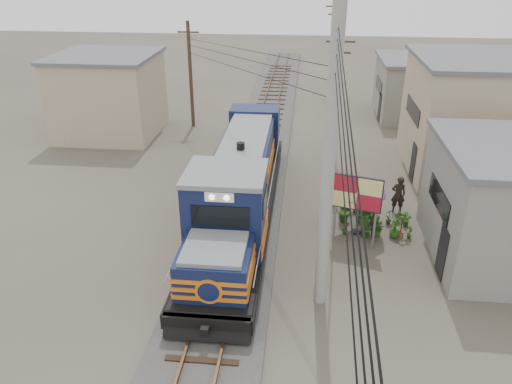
# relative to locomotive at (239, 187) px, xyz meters

# --- Properties ---
(ground) EXTENTS (120.00, 120.00, 0.00)m
(ground) POSITION_rel_locomotive_xyz_m (0.00, -4.79, -1.71)
(ground) COLOR #473F35
(ground) RESTS_ON ground
(ballast) EXTENTS (3.60, 70.00, 0.16)m
(ballast) POSITION_rel_locomotive_xyz_m (0.00, 5.21, -1.63)
(ballast) COLOR #595651
(ballast) RESTS_ON ground
(track) EXTENTS (1.15, 70.00, 0.12)m
(track) POSITION_rel_locomotive_xyz_m (0.00, 5.21, -1.45)
(track) COLOR #51331E
(track) RESTS_ON ground
(locomotive) EXTENTS (2.90, 15.80, 3.91)m
(locomotive) POSITION_rel_locomotive_xyz_m (0.00, 0.00, 0.00)
(locomotive) COLOR black
(locomotive) RESTS_ON ground
(utility_pole_main) EXTENTS (0.40, 0.40, 10.00)m
(utility_pole_main) POSITION_rel_locomotive_xyz_m (3.50, -5.29, 3.29)
(utility_pole_main) COLOR #9E9B93
(utility_pole_main) RESTS_ON ground
(wooden_pole_mid) EXTENTS (1.60, 0.24, 7.00)m
(wooden_pole_mid) POSITION_rel_locomotive_xyz_m (4.50, 9.21, 1.96)
(wooden_pole_mid) COLOR #4C3826
(wooden_pole_mid) RESTS_ON ground
(wooden_pole_far) EXTENTS (1.60, 0.24, 7.50)m
(wooden_pole_far) POSITION_rel_locomotive_xyz_m (4.80, 23.21, 2.22)
(wooden_pole_far) COLOR #4C3826
(wooden_pole_far) RESTS_ON ground
(wooden_pole_left) EXTENTS (1.60, 0.24, 7.00)m
(wooden_pole_left) POSITION_rel_locomotive_xyz_m (-5.00, 13.21, 1.96)
(wooden_pole_left) COLOR #4C3826
(wooden_pole_left) RESTS_ON ground
(power_lines) EXTENTS (9.65, 19.00, 3.30)m
(power_lines) POSITION_rel_locomotive_xyz_m (-0.14, 3.70, 5.85)
(power_lines) COLOR black
(power_lines) RESTS_ON ground
(shophouse_mid) EXTENTS (8.40, 7.35, 6.20)m
(shophouse_mid) POSITION_rel_locomotive_xyz_m (12.50, 7.21, 1.40)
(shophouse_mid) COLOR tan
(shophouse_mid) RESTS_ON ground
(shophouse_back) EXTENTS (6.30, 6.30, 4.20)m
(shophouse_back) POSITION_rel_locomotive_xyz_m (11.00, 17.21, 0.40)
(shophouse_back) COLOR gray
(shophouse_back) RESTS_ON ground
(shophouse_left) EXTENTS (6.30, 6.30, 5.20)m
(shophouse_left) POSITION_rel_locomotive_xyz_m (-10.00, 11.21, 0.90)
(shophouse_left) COLOR tan
(shophouse_left) RESTS_ON ground
(billboard) EXTENTS (1.96, 0.68, 3.10)m
(billboard) POSITION_rel_locomotive_xyz_m (4.91, -1.43, 0.57)
(billboard) COLOR #99999E
(billboard) RESTS_ON ground
(market_umbrella) EXTENTS (2.84, 2.84, 2.50)m
(market_umbrella) POSITION_rel_locomotive_xyz_m (5.14, -0.45, 0.49)
(market_umbrella) COLOR black
(market_umbrella) RESTS_ON ground
(vendor) EXTENTS (0.66, 0.44, 1.80)m
(vendor) POSITION_rel_locomotive_xyz_m (7.16, 1.68, -0.82)
(vendor) COLOR black
(vendor) RESTS_ON ground
(plant_nursery) EXTENTS (3.18, 2.98, 1.11)m
(plant_nursery) POSITION_rel_locomotive_xyz_m (5.52, 0.44, -1.24)
(plant_nursery) COLOR #275117
(plant_nursery) RESTS_ON ground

